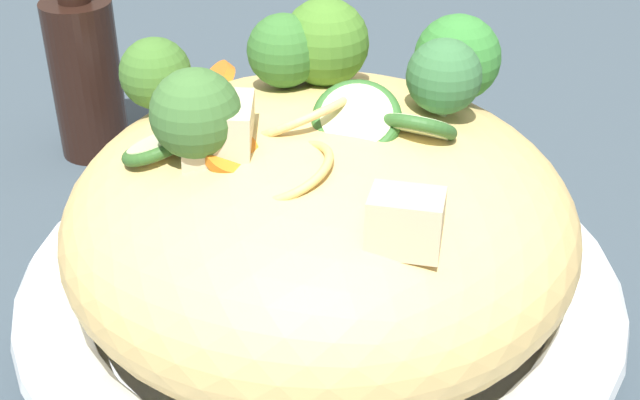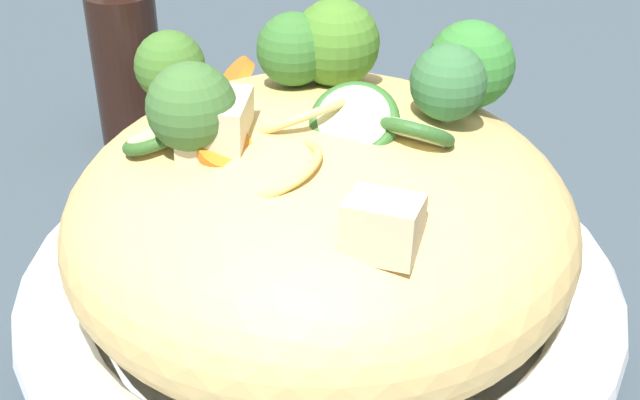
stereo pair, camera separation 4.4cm
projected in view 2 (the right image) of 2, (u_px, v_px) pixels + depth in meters
name	position (u px, v px, depth m)	size (l,w,h in m)	color
ground_plane	(320.00, 337.00, 0.48)	(3.00, 3.00, 0.00)	#35424C
serving_bowl	(320.00, 296.00, 0.47)	(0.32, 0.32, 0.06)	white
noodle_heap	(320.00, 220.00, 0.44)	(0.26, 0.26, 0.13)	tan
broccoli_florets	(329.00, 69.00, 0.43)	(0.21, 0.13, 0.07)	#90B669
carrot_coins	(294.00, 102.00, 0.45)	(0.15, 0.15, 0.04)	orange
zucchini_slices	(318.00, 129.00, 0.40)	(0.17, 0.06, 0.04)	beige
chicken_chunks	(273.00, 162.00, 0.38)	(0.12, 0.08, 0.04)	beige
soy_sauce_bottle	(127.00, 63.00, 0.65)	(0.05, 0.05, 0.15)	black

